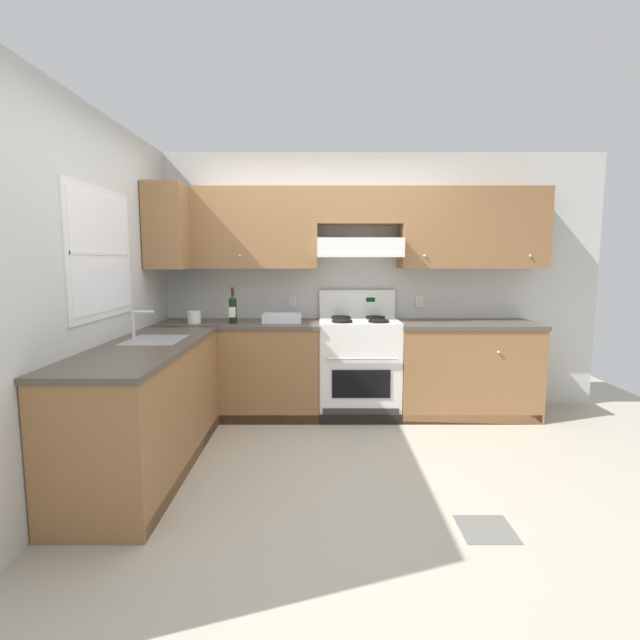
# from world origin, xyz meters

# --- Properties ---
(ground_plane) EXTENTS (7.04, 7.04, 0.00)m
(ground_plane) POSITION_xyz_m (0.00, 0.00, 0.00)
(ground_plane) COLOR #B2AA99
(floor_accent_tile) EXTENTS (0.30, 0.30, 0.01)m
(floor_accent_tile) POSITION_xyz_m (0.93, -0.79, 0.00)
(floor_accent_tile) COLOR slate
(floor_accent_tile) RESTS_ON ground_plane
(wall_back) EXTENTS (4.68, 0.57, 2.55)m
(wall_back) POSITION_xyz_m (0.41, 1.53, 1.48)
(wall_back) COLOR silver
(wall_back) RESTS_ON ground_plane
(wall_left) EXTENTS (0.47, 4.00, 2.55)m
(wall_left) POSITION_xyz_m (-1.59, 0.23, 1.34)
(wall_left) COLOR silver
(wall_left) RESTS_ON ground_plane
(counter_back_run) EXTENTS (3.60, 0.65, 0.91)m
(counter_back_run) POSITION_xyz_m (0.23, 1.24, 0.45)
(counter_back_run) COLOR olive
(counter_back_run) RESTS_ON ground_plane
(counter_left_run) EXTENTS (0.63, 1.91, 1.13)m
(counter_left_run) POSITION_xyz_m (-1.24, -0.00, 0.46)
(counter_left_run) COLOR olive
(counter_left_run) RESTS_ON ground_plane
(stove) EXTENTS (0.76, 0.62, 1.20)m
(stove) POSITION_xyz_m (0.37, 1.25, 0.48)
(stove) COLOR white
(stove) RESTS_ON ground_plane
(wine_bottle) EXTENTS (0.07, 0.07, 0.34)m
(wine_bottle) POSITION_xyz_m (-0.83, 1.19, 1.05)
(wine_bottle) COLOR black
(wine_bottle) RESTS_ON counter_back_run
(bowl) EXTENTS (0.36, 0.22, 0.08)m
(bowl) POSITION_xyz_m (-0.37, 1.23, 0.94)
(bowl) COLOR silver
(bowl) RESTS_ON counter_back_run
(paper_towel_roll) EXTENTS (0.12, 0.12, 0.12)m
(paper_towel_roll) POSITION_xyz_m (-1.19, 1.18, 0.97)
(paper_towel_roll) COLOR white
(paper_towel_roll) RESTS_ON counter_back_run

